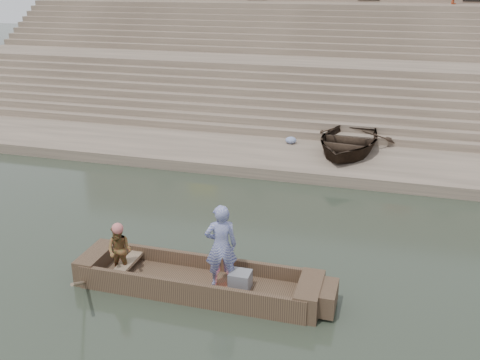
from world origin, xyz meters
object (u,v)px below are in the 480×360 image
at_px(main_rowboat, 198,286).
at_px(standing_man, 221,246).
at_px(beached_rowboat, 348,140).
at_px(television, 240,280).
at_px(rowing_man, 120,251).

height_order(main_rowboat, standing_man, standing_man).
bearing_deg(beached_rowboat, standing_man, -93.62).
relative_size(main_rowboat, standing_man, 2.57).
height_order(standing_man, television, standing_man).
bearing_deg(main_rowboat, beached_rowboat, 76.71).
bearing_deg(rowing_man, television, 2.58).
bearing_deg(standing_man, rowing_man, -18.27).
bearing_deg(beached_rowboat, television, -91.24).
xyz_separation_m(standing_man, television, (0.43, -0.01, -0.77)).
height_order(rowing_man, beached_rowboat, rowing_man).
distance_m(rowing_man, television, 2.84).
relative_size(television, beached_rowboat, 0.10).
height_order(main_rowboat, rowing_man, rowing_man).
distance_m(standing_man, beached_rowboat, 10.21).
bearing_deg(rowing_man, standing_man, 3.52).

